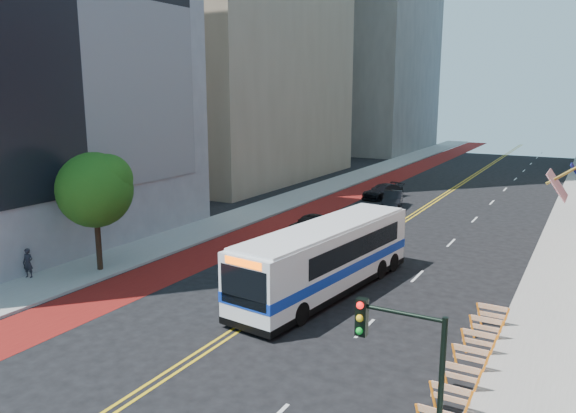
% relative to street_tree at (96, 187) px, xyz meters
% --- Properties ---
extents(ground, '(160.00, 160.00, 0.00)m').
position_rel_street_tree_xyz_m(ground, '(11.24, -6.04, -4.91)').
color(ground, black).
rests_on(ground, ground).
extents(sidewalk_left, '(4.00, 140.00, 0.15)m').
position_rel_street_tree_xyz_m(sidewalk_left, '(-0.76, 23.96, -4.84)').
color(sidewalk_left, gray).
rests_on(sidewalk_left, ground).
extents(sidewalk_right, '(4.00, 140.00, 0.15)m').
position_rel_street_tree_xyz_m(sidewalk_right, '(23.24, 23.96, -4.84)').
color(sidewalk_right, gray).
rests_on(sidewalk_right, ground).
extents(bus_lane_paint, '(3.60, 140.00, 0.01)m').
position_rel_street_tree_xyz_m(bus_lane_paint, '(3.14, 23.96, -4.91)').
color(bus_lane_paint, '#5F0E0D').
rests_on(bus_lane_paint, ground).
extents(center_line_inner, '(0.14, 140.00, 0.01)m').
position_rel_street_tree_xyz_m(center_line_inner, '(11.06, 23.96, -4.91)').
color(center_line_inner, gold).
rests_on(center_line_inner, ground).
extents(center_line_outer, '(0.14, 140.00, 0.01)m').
position_rel_street_tree_xyz_m(center_line_outer, '(11.42, 23.96, -4.91)').
color(center_line_outer, gold).
rests_on(center_line_outer, ground).
extents(lane_dashes, '(0.14, 98.20, 0.01)m').
position_rel_street_tree_xyz_m(lane_dashes, '(16.04, 31.96, -4.90)').
color(lane_dashes, silver).
rests_on(lane_dashes, ground).
extents(grey_building_left, '(14.10, 24.00, 30.00)m').
position_rel_street_tree_xyz_m(grey_building_left, '(-9.66, 1.96, 10.10)').
color(grey_building_left, gray).
rests_on(grey_building_left, ground).
extents(construction_barriers, '(1.42, 10.91, 1.00)m').
position_rel_street_tree_xyz_m(construction_barriers, '(20.84, -2.62, -4.24)').
color(construction_barriers, orange).
rests_on(construction_barriers, ground).
extents(street_tree, '(4.20, 4.20, 6.70)m').
position_rel_street_tree_xyz_m(street_tree, '(0.00, 0.00, 0.00)').
color(street_tree, black).
rests_on(street_tree, sidewalk_left).
extents(traffic_signal, '(2.21, 0.34, 5.07)m').
position_rel_street_tree_xyz_m(traffic_signal, '(20.66, -9.55, -1.19)').
color(traffic_signal, black).
rests_on(traffic_signal, sidewalk_right).
extents(transit_bus, '(4.34, 13.15, 3.55)m').
position_rel_street_tree_xyz_m(transit_bus, '(12.65, 3.29, -3.06)').
color(transit_bus, white).
rests_on(transit_bus, ground).
extents(car_a, '(2.19, 3.94, 1.27)m').
position_rel_street_tree_xyz_m(car_a, '(6.14, 14.19, -4.28)').
color(car_a, black).
rests_on(car_a, ground).
extents(car_b, '(2.61, 4.71, 1.47)m').
position_rel_street_tree_xyz_m(car_b, '(8.75, 25.23, -4.18)').
color(car_b, black).
rests_on(car_b, ground).
extents(car_c, '(3.45, 5.07, 1.36)m').
position_rel_street_tree_xyz_m(car_c, '(6.51, 28.98, -4.23)').
color(car_c, black).
rests_on(car_c, ground).
extents(pedestrian, '(0.68, 0.54, 1.63)m').
position_rel_street_tree_xyz_m(pedestrian, '(-2.36, -2.94, -3.95)').
color(pedestrian, black).
rests_on(pedestrian, sidewalk_left).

